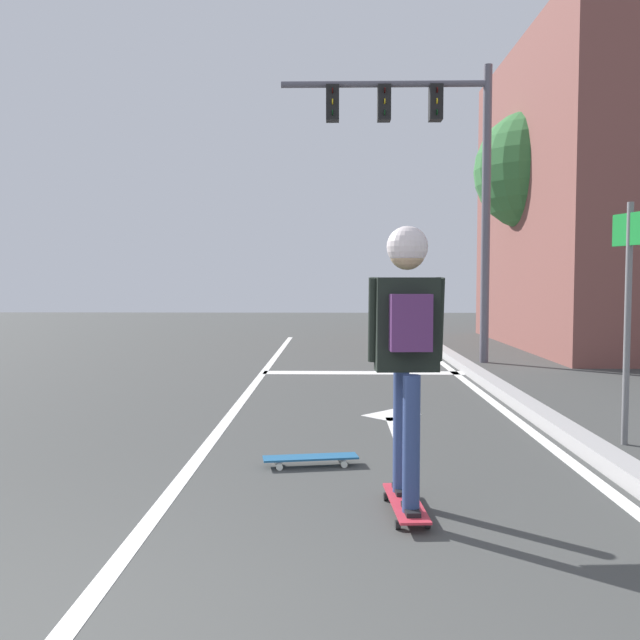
% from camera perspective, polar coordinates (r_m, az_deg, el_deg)
% --- Properties ---
extents(lane_line_center, '(0.12, 20.00, 0.01)m').
position_cam_1_polar(lane_line_center, '(8.46, -6.90, -7.16)').
color(lane_line_center, silver).
rests_on(lane_line_center, ground).
extents(lane_line_curbside, '(0.12, 20.00, 0.01)m').
position_cam_1_polar(lane_line_curbside, '(8.62, 14.82, -7.05)').
color(lane_line_curbside, silver).
rests_on(lane_line_curbside, ground).
extents(stop_bar, '(3.35, 0.40, 0.01)m').
position_cam_1_polar(stop_bar, '(11.35, 3.68, -4.45)').
color(stop_bar, silver).
rests_on(stop_bar, ground).
extents(lane_arrow_stem, '(0.16, 1.40, 0.01)m').
position_cam_1_polar(lane_arrow_stem, '(7.05, 6.62, -9.29)').
color(lane_arrow_stem, silver).
rests_on(lane_arrow_stem, ground).
extents(lane_arrow_head, '(0.71, 0.71, 0.01)m').
position_cam_1_polar(lane_arrow_head, '(7.88, 6.03, -7.94)').
color(lane_arrow_head, silver).
rests_on(lane_arrow_head, ground).
extents(curb_strip, '(0.24, 24.00, 0.14)m').
position_cam_1_polar(curb_strip, '(8.67, 16.44, -6.57)').
color(curb_strip, '#9E9C9B').
rests_on(curb_strip, ground).
extents(skateboard, '(0.25, 0.82, 0.09)m').
position_cam_1_polar(skateboard, '(4.67, 7.20, -15.07)').
color(skateboard, '#B82B3A').
rests_on(skateboard, ground).
extents(skater, '(0.50, 0.65, 1.81)m').
position_cam_1_polar(skater, '(4.43, 7.35, -0.40)').
color(skater, navy).
rests_on(skater, skateboard).
extents(spare_skateboard, '(0.81, 0.31, 0.08)m').
position_cam_1_polar(spare_skateboard, '(5.74, -0.80, -11.55)').
color(spare_skateboard, '#1E5685').
rests_on(spare_skateboard, ground).
extents(traffic_signal_mast, '(3.89, 0.34, 5.50)m').
position_cam_1_polar(traffic_signal_mast, '(13.08, 9.10, 14.06)').
color(traffic_signal_mast, '#5A5864').
rests_on(traffic_signal_mast, ground).
extents(street_sign_post, '(0.16, 0.43, 2.27)m').
position_cam_1_polar(street_sign_post, '(6.91, 24.54, 2.53)').
color(street_sign_post, slate).
rests_on(street_sign_post, ground).
extents(roadside_tree, '(2.78, 2.78, 5.47)m').
position_cam_1_polar(roadside_tree, '(16.74, 17.64, 11.86)').
color(roadside_tree, brown).
rests_on(roadside_tree, ground).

